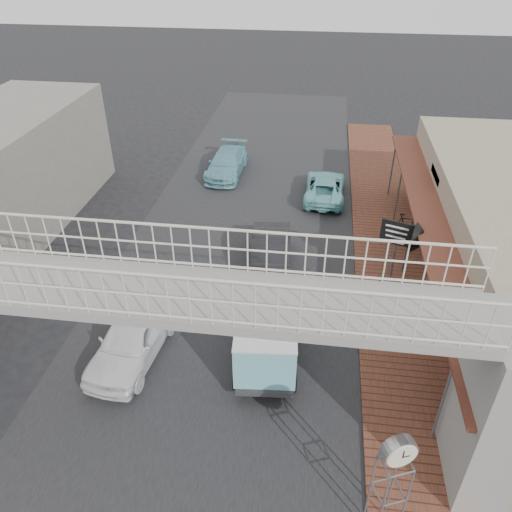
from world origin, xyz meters
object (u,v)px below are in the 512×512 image
(dark_sedan, at_px, (271,256))
(street_clock, at_px, (398,455))
(angkot_curb, at_px, (325,187))
(arrow_sign, at_px, (419,239))
(white_hatchback, at_px, (133,337))
(motorcycle_near, at_px, (367,294))
(motorcycle_far, at_px, (407,226))
(angkot_far, at_px, (227,163))
(angkot_van, at_px, (267,326))

(dark_sedan, distance_m, street_clock, 10.93)
(dark_sedan, bearing_deg, angkot_curb, 68.50)
(street_clock, bearing_deg, arrow_sign, 57.27)
(white_hatchback, distance_m, motorcycle_near, 8.48)
(motorcycle_far, bearing_deg, dark_sedan, 125.75)
(dark_sedan, distance_m, arrow_sign, 5.83)
(angkot_far, bearing_deg, dark_sedan, -67.25)
(angkot_van, bearing_deg, dark_sedan, 89.79)
(angkot_van, bearing_deg, angkot_far, 100.67)
(angkot_curb, relative_size, angkot_far, 0.94)
(angkot_van, height_order, arrow_sign, arrow_sign)
(motorcycle_far, bearing_deg, motorcycle_near, 164.28)
(angkot_curb, height_order, motorcycle_near, angkot_curb)
(dark_sedan, relative_size, street_clock, 1.44)
(angkot_curb, xyz_separation_m, angkot_van, (-1.65, -11.84, 0.70))
(angkot_van, xyz_separation_m, motorcycle_far, (5.40, 8.24, -0.63))
(angkot_far, distance_m, arrow_sign, 13.78)
(dark_sedan, height_order, motorcycle_far, dark_sedan)
(white_hatchback, relative_size, angkot_curb, 1.03)
(street_clock, relative_size, arrow_sign, 1.00)
(white_hatchback, height_order, angkot_far, white_hatchback)
(motorcycle_near, bearing_deg, dark_sedan, 45.98)
(angkot_far, bearing_deg, white_hatchback, -89.75)
(motorcycle_near, distance_m, street_clock, 8.50)
(angkot_van, bearing_deg, motorcycle_far, 51.81)
(angkot_far, relative_size, angkot_van, 1.06)
(motorcycle_far, height_order, arrow_sign, arrow_sign)
(white_hatchback, relative_size, angkot_van, 1.03)
(arrow_sign, bearing_deg, white_hatchback, -136.02)
(street_clock, bearing_deg, motorcycle_near, 67.54)
(angkot_far, xyz_separation_m, street_clock, (7.31, -19.29, 2.06))
(white_hatchback, relative_size, motorcycle_far, 2.34)
(white_hatchback, bearing_deg, angkot_van, 12.69)
(angkot_van, height_order, motorcycle_near, angkot_van)
(dark_sedan, relative_size, angkot_curb, 1.06)
(angkot_van, relative_size, motorcycle_near, 2.26)
(angkot_van, xyz_separation_m, street_clock, (3.37, -5.20, 1.42))
(street_clock, height_order, arrow_sign, street_clock)
(motorcycle_far, xyz_separation_m, street_clock, (-2.03, -13.44, 2.05))
(angkot_curb, xyz_separation_m, angkot_far, (-5.59, 2.24, 0.07))
(arrow_sign, bearing_deg, dark_sedan, -171.99)
(angkot_curb, bearing_deg, street_clock, 97.06)
(angkot_curb, bearing_deg, white_hatchback, 65.47)
(angkot_far, height_order, arrow_sign, arrow_sign)
(white_hatchback, relative_size, motorcycle_near, 2.32)
(white_hatchback, xyz_separation_m, angkot_curb, (5.98, 12.35, -0.16))
(angkot_curb, xyz_separation_m, motorcycle_far, (3.75, -3.60, 0.07))
(motorcycle_far, bearing_deg, angkot_curb, 51.67)
(dark_sedan, distance_m, motorcycle_far, 6.71)
(dark_sedan, xyz_separation_m, angkot_curb, (2.05, 6.98, -0.15))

